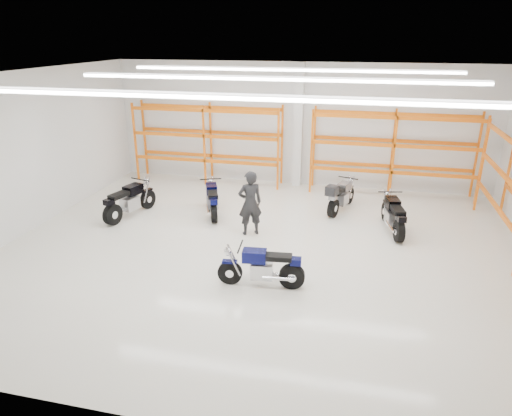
% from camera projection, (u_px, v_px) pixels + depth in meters
% --- Properties ---
extents(ground, '(14.00, 14.00, 0.00)m').
position_uv_depth(ground, '(264.00, 250.00, 12.18)').
color(ground, beige).
rests_on(ground, ground).
extents(room_shell, '(14.02, 12.02, 4.51)m').
position_uv_depth(room_shell, '(266.00, 128.00, 11.03)').
color(room_shell, silver).
rests_on(room_shell, ground).
extents(motorcycle_main, '(2.01, 0.66, 0.98)m').
position_uv_depth(motorcycle_main, '(265.00, 268.00, 10.31)').
color(motorcycle_main, black).
rests_on(motorcycle_main, ground).
extents(motorcycle_back_a, '(0.94, 2.18, 1.09)m').
position_uv_depth(motorcycle_back_a, '(128.00, 202.00, 14.22)').
color(motorcycle_back_a, black).
rests_on(motorcycle_back_a, ground).
extents(motorcycle_back_b, '(0.99, 1.99, 1.03)m').
position_uv_depth(motorcycle_back_b, '(212.00, 200.00, 14.43)').
color(motorcycle_back_b, black).
rests_on(motorcycle_back_b, ground).
extents(motorcycle_back_c, '(0.96, 2.06, 1.08)m').
position_uv_depth(motorcycle_back_c, '(340.00, 197.00, 14.65)').
color(motorcycle_back_c, black).
rests_on(motorcycle_back_c, ground).
extents(motorcycle_back_d, '(0.76, 2.12, 1.05)m').
position_uv_depth(motorcycle_back_d, '(393.00, 216.00, 13.14)').
color(motorcycle_back_d, black).
rests_on(motorcycle_back_d, ground).
extents(standing_man, '(0.82, 0.73, 1.89)m').
position_uv_depth(standing_man, '(250.00, 203.00, 12.87)').
color(standing_man, black).
rests_on(standing_man, ground).
extents(structural_column, '(0.32, 0.32, 4.50)m').
position_uv_depth(structural_column, '(298.00, 126.00, 16.67)').
color(structural_column, white).
rests_on(structural_column, ground).
extents(pallet_racking_back_left, '(5.67, 0.87, 3.00)m').
position_uv_depth(pallet_racking_back_left, '(207.00, 136.00, 17.25)').
color(pallet_racking_back_left, '#E85900').
rests_on(pallet_racking_back_left, ground).
extents(pallet_racking_back_right, '(5.67, 0.87, 3.00)m').
position_uv_depth(pallet_racking_back_right, '(394.00, 146.00, 15.80)').
color(pallet_racking_back_right, '#E85900').
rests_on(pallet_racking_back_right, ground).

